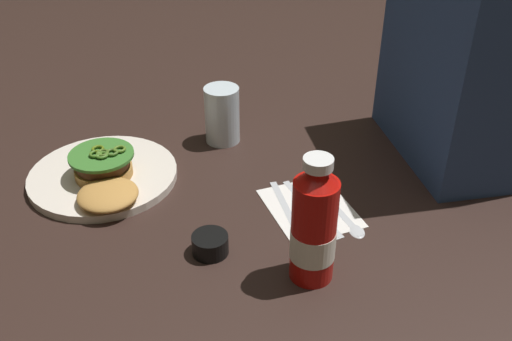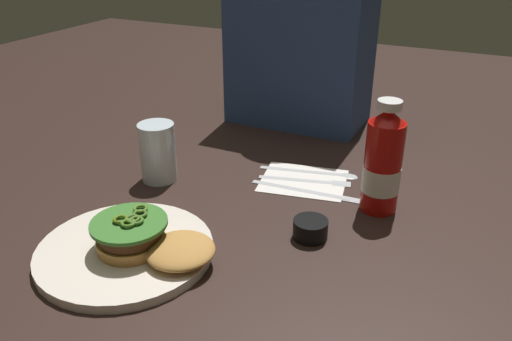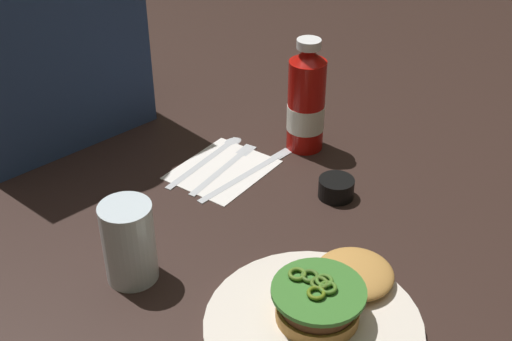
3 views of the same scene
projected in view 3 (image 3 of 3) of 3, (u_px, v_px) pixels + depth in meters
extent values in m
plane|color=#2E1E19|center=(296.00, 243.00, 0.97)|extent=(3.00, 3.00, 0.00)
cylinder|color=silver|center=(313.00, 327.00, 0.82)|extent=(0.27, 0.27, 0.02)
cylinder|color=#BD843F|center=(317.00, 311.00, 0.82)|extent=(0.10, 0.10, 0.02)
cylinder|color=#512D19|center=(318.00, 301.00, 0.81)|extent=(0.10, 0.10, 0.02)
cylinder|color=red|center=(319.00, 295.00, 0.81)|extent=(0.09, 0.09, 0.01)
cylinder|color=#38722A|center=(319.00, 291.00, 0.80)|extent=(0.12, 0.12, 0.01)
torus|color=#466520|center=(319.00, 283.00, 0.80)|extent=(0.02, 0.02, 0.01)
torus|color=#477423|center=(328.00, 288.00, 0.80)|extent=(0.02, 0.02, 0.01)
torus|color=#536E15|center=(316.00, 293.00, 0.79)|extent=(0.02, 0.02, 0.01)
torus|color=#507422|center=(297.00, 274.00, 0.82)|extent=(0.02, 0.02, 0.01)
torus|color=#426623|center=(310.00, 276.00, 0.81)|extent=(0.02, 0.02, 0.01)
torus|color=#447224|center=(324.00, 281.00, 0.81)|extent=(0.02, 0.02, 0.01)
ellipsoid|color=#BD843F|center=(354.00, 274.00, 0.87)|extent=(0.10, 0.10, 0.03)
cylinder|color=#B6100B|center=(306.00, 106.00, 1.15)|extent=(0.06, 0.06, 0.16)
cone|color=#B6100B|center=(308.00, 55.00, 1.10)|extent=(0.06, 0.06, 0.02)
cylinder|color=white|center=(309.00, 44.00, 1.09)|extent=(0.04, 0.04, 0.01)
cylinder|color=white|center=(306.00, 117.00, 1.16)|extent=(0.07, 0.07, 0.05)
cylinder|color=silver|center=(129.00, 242.00, 0.88)|extent=(0.07, 0.07, 0.12)
cylinder|color=black|center=(336.00, 188.00, 1.06)|extent=(0.06, 0.06, 0.03)
cube|color=white|center=(223.00, 169.00, 1.13)|extent=(0.19, 0.16, 0.00)
cube|color=silver|center=(242.00, 176.00, 1.11)|extent=(0.19, 0.02, 0.00)
cube|color=silver|center=(274.00, 157.00, 1.16)|extent=(0.08, 0.02, 0.00)
cube|color=silver|center=(223.00, 168.00, 1.13)|extent=(0.18, 0.06, 0.00)
cube|color=silver|center=(246.00, 148.00, 1.18)|extent=(0.04, 0.03, 0.00)
cube|color=silver|center=(204.00, 160.00, 1.15)|extent=(0.19, 0.05, 0.00)
ellipsoid|color=silver|center=(232.00, 140.00, 1.21)|extent=(0.04, 0.03, 0.00)
cube|color=navy|center=(38.00, 36.00, 1.14)|extent=(0.33, 0.19, 0.37)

